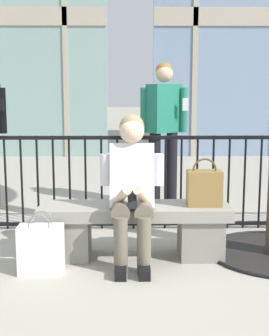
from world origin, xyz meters
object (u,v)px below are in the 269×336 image
Objects in this scene: stone_bench at (135,226)px; bystander_further_back at (164,124)px; handbag_on_bench at (204,187)px; seated_person_with_phone at (132,185)px; shopping_bag at (41,249)px.

bystander_further_back reaches higher than stone_bench.
bystander_further_back is (0.37, 1.75, 0.73)m from stone_bench.
handbag_on_bench is at bearing -0.99° from stone_bench.
shopping_bag is (-0.71, -0.23, -0.45)m from seated_person_with_phone.
seated_person_with_phone is at bearing 18.30° from shopping_bag.
handbag_on_bench reaches higher than shopping_bag.
handbag_on_bench reaches higher than stone_bench.
handbag_on_bench is (0.60, 0.12, -0.05)m from seated_person_with_phone.
bystander_further_back is (-0.21, 1.76, 0.40)m from handbag_on_bench.
seated_person_with_phone is at bearing -100.30° from stone_bench.
handbag_on_bench is at bearing 15.06° from shopping_bag.
stone_bench is 3.31× the size of shopping_bag.
shopping_bag is 2.52m from bystander_further_back.
seated_person_with_phone is (-0.02, -0.13, 0.38)m from stone_bench.
handbag_on_bench is 1.82m from bystander_further_back.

